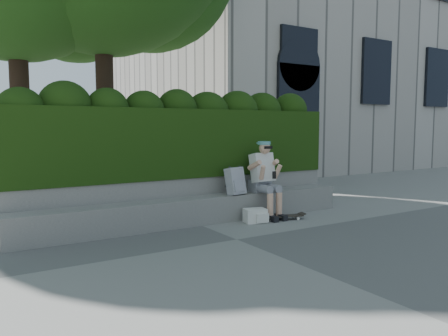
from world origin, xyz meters
TOP-DOWN VIEW (x-y plane):
  - ground at (0.00, 0.00)m, footprint 80.00×80.00m
  - bench_ledge at (0.00, 1.25)m, footprint 6.00×0.45m
  - planter_wall at (0.00, 1.73)m, footprint 6.00×0.50m
  - hedge at (0.00, 1.95)m, footprint 6.00×1.00m
  - person at (1.30, 1.07)m, footprint 0.40×0.76m
  - skateboard at (1.44, 0.69)m, footprint 0.74×0.37m
  - backpack_plaid at (0.73, 1.15)m, footprint 0.35×0.24m
  - backpack_ground at (0.90, 0.79)m, footprint 0.42×0.34m

SIDE VIEW (x-z plane):
  - ground at x=0.00m, z-range 0.00..0.00m
  - skateboard at x=1.44m, z-range 0.02..0.10m
  - backpack_ground at x=0.90m, z-range 0.00..0.24m
  - bench_ledge at x=0.00m, z-range 0.00..0.45m
  - planter_wall at x=0.00m, z-range 0.00..0.75m
  - backpack_plaid at x=0.73m, z-range 0.45..0.93m
  - person at x=1.30m, z-range 0.06..1.44m
  - hedge at x=0.00m, z-range 0.75..1.95m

